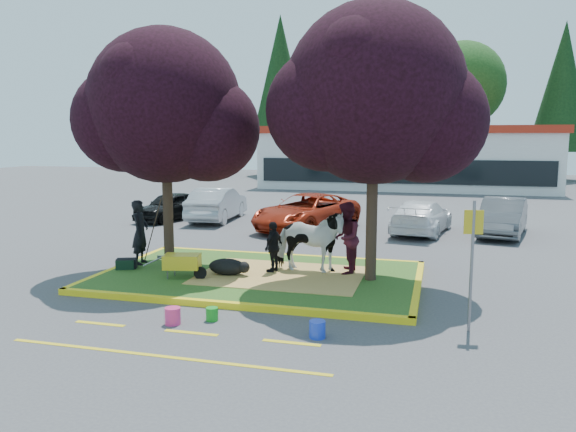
% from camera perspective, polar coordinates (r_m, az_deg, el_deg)
% --- Properties ---
extents(ground, '(90.00, 90.00, 0.00)m').
position_cam_1_polar(ground, '(14.92, -2.94, -6.44)').
color(ground, '#424244').
rests_on(ground, ground).
extents(median_island, '(8.00, 5.00, 0.15)m').
position_cam_1_polar(median_island, '(14.90, -2.95, -6.16)').
color(median_island, '#2A561A').
rests_on(median_island, ground).
extents(curb_near, '(8.30, 0.16, 0.15)m').
position_cam_1_polar(curb_near, '(12.56, -6.66, -8.95)').
color(curb_near, yellow).
rests_on(curb_near, ground).
extents(curb_far, '(8.30, 0.16, 0.15)m').
position_cam_1_polar(curb_far, '(17.30, -0.28, -4.12)').
color(curb_far, yellow).
rests_on(curb_far, ground).
extents(curb_left, '(0.16, 5.30, 0.15)m').
position_cam_1_polar(curb_left, '(16.60, -16.51, -5.00)').
color(curb_left, yellow).
rests_on(curb_left, ground).
extents(curb_right, '(0.16, 5.30, 0.15)m').
position_cam_1_polar(curb_right, '(14.20, 13.02, -7.09)').
color(curb_right, yellow).
rests_on(curb_right, ground).
extents(straw_bedding, '(4.20, 3.00, 0.01)m').
position_cam_1_polar(straw_bedding, '(14.71, -0.71, -6.02)').
color(straw_bedding, '#DDAF5B').
rests_on(straw_bedding, median_island).
extents(tree_purple_left, '(5.06, 4.20, 6.51)m').
position_cam_1_polar(tree_purple_left, '(15.87, -12.36, 10.15)').
color(tree_purple_left, black).
rests_on(tree_purple_left, median_island).
extents(tree_purple_right, '(5.30, 4.40, 6.82)m').
position_cam_1_polar(tree_purple_right, '(14.00, 8.82, 11.35)').
color(tree_purple_right, black).
rests_on(tree_purple_right, median_island).
extents(fire_lane_stripe_a, '(1.10, 0.12, 0.01)m').
position_cam_1_polar(fire_lane_stripe_a, '(12.13, -18.54, -10.33)').
color(fire_lane_stripe_a, yellow).
rests_on(fire_lane_stripe_a, ground).
extents(fire_lane_stripe_b, '(1.10, 0.12, 0.01)m').
position_cam_1_polar(fire_lane_stripe_b, '(11.18, -9.80, -11.61)').
color(fire_lane_stripe_b, yellow).
rests_on(fire_lane_stripe_b, ground).
extents(fire_lane_stripe_c, '(1.10, 0.12, 0.01)m').
position_cam_1_polar(fire_lane_stripe_c, '(10.53, 0.37, -12.75)').
color(fire_lane_stripe_c, yellow).
rests_on(fire_lane_stripe_c, ground).
extents(fire_lane_long, '(6.00, 0.10, 0.01)m').
position_cam_1_polar(fire_lane_long, '(10.18, -12.73, -13.73)').
color(fire_lane_long, yellow).
rests_on(fire_lane_long, ground).
extents(retail_building, '(20.40, 8.40, 4.40)m').
position_cam_1_polar(retail_building, '(41.79, 11.82, 5.96)').
color(retail_building, silver).
rests_on(retail_building, ground).
extents(treeline, '(46.58, 7.80, 14.63)m').
position_cam_1_polar(treeline, '(51.57, 11.80, 12.45)').
color(treeline, black).
rests_on(treeline, ground).
extents(cow, '(2.04, 1.00, 1.69)m').
position_cam_1_polar(cow, '(14.85, 2.12, -2.57)').
color(cow, white).
rests_on(cow, median_island).
extents(calf, '(1.05, 0.67, 0.43)m').
position_cam_1_polar(calf, '(14.78, -6.20, -5.15)').
color(calf, black).
rests_on(calf, median_island).
extents(handler, '(0.53, 0.72, 1.82)m').
position_cam_1_polar(handler, '(16.36, -14.78, -1.60)').
color(handler, black).
rests_on(handler, median_island).
extents(visitor_a, '(0.76, 0.95, 1.90)m').
position_cam_1_polar(visitor_a, '(14.81, 5.89, -2.22)').
color(visitor_a, '#461421').
rests_on(visitor_a, median_island).
extents(visitor_b, '(0.51, 0.86, 1.37)m').
position_cam_1_polar(visitor_b, '(14.91, -1.48, -3.16)').
color(visitor_b, black).
rests_on(visitor_b, median_island).
extents(wheelbarrow, '(1.63, 0.73, 0.61)m').
position_cam_1_polar(wheelbarrow, '(14.59, -10.68, -4.60)').
color(wheelbarrow, black).
rests_on(wheelbarrow, median_island).
extents(gear_bag_dark, '(0.60, 0.46, 0.27)m').
position_cam_1_polar(gear_bag_dark, '(16.05, -16.07, -4.65)').
color(gear_bag_dark, black).
rests_on(gear_bag_dark, median_island).
extents(gear_bag_green, '(0.56, 0.46, 0.26)m').
position_cam_1_polar(gear_bag_green, '(15.99, -16.20, -4.73)').
color(gear_bag_green, black).
rests_on(gear_bag_green, median_island).
extents(sign_post, '(0.36, 0.07, 2.55)m').
position_cam_1_polar(sign_post, '(11.24, 18.21, -3.44)').
color(sign_post, slate).
rests_on(sign_post, ground).
extents(bucket_green, '(0.31, 0.31, 0.27)m').
position_cam_1_polar(bucket_green, '(11.77, -7.72, -9.84)').
color(bucket_green, '#16941E').
rests_on(bucket_green, ground).
extents(bucket_pink, '(0.40, 0.40, 0.34)m').
position_cam_1_polar(bucket_pink, '(11.68, -11.63, -9.92)').
color(bucket_pink, '#E53377').
rests_on(bucket_pink, ground).
extents(bucket_blue, '(0.33, 0.33, 0.33)m').
position_cam_1_polar(bucket_blue, '(10.74, 3.00, -11.42)').
color(bucket_blue, blue).
rests_on(bucket_blue, ground).
extents(car_black, '(2.40, 3.95, 1.26)m').
position_cam_1_polar(car_black, '(25.54, -11.86, 0.97)').
color(car_black, black).
rests_on(car_black, ground).
extents(car_silver, '(1.90, 4.58, 1.47)m').
position_cam_1_polar(car_silver, '(25.15, -7.20, 1.22)').
color(car_silver, '#A8ACB0').
rests_on(car_silver, ground).
extents(car_red, '(4.10, 5.71, 1.44)m').
position_cam_1_polar(car_red, '(22.48, 1.91, 0.41)').
color(car_red, '#A1240D').
rests_on(car_red, ground).
extents(car_white, '(2.54, 4.69, 1.29)m').
position_cam_1_polar(car_white, '(22.34, 13.40, -0.06)').
color(car_white, white).
rests_on(car_white, ground).
extents(car_grey, '(2.29, 4.47, 1.41)m').
position_cam_1_polar(car_grey, '(22.74, 20.97, -0.09)').
color(car_grey, '#53565A').
rests_on(car_grey, ground).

